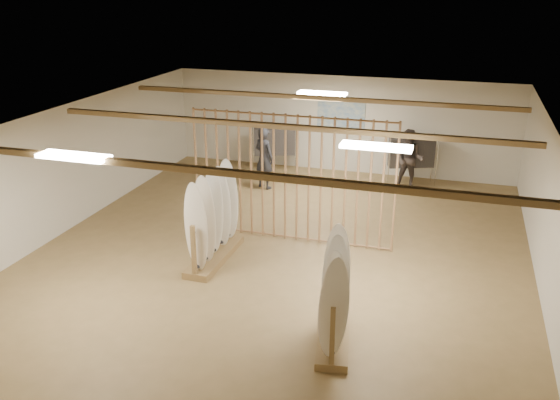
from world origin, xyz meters
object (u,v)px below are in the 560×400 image
(rack_left, at_px, (214,231))
(rack_right, at_px, (334,310))
(shopper_b, at_px, (409,156))
(shopper_a, at_px, (264,154))
(clothing_rack_a, at_px, (275,141))
(clothing_rack_b, at_px, (412,152))

(rack_left, bearing_deg, rack_right, -36.46)
(rack_left, bearing_deg, shopper_b, 59.56)
(rack_left, distance_m, rack_right, 3.68)
(rack_right, height_order, shopper_a, shopper_a)
(clothing_rack_a, relative_size, clothing_rack_b, 0.97)
(shopper_a, bearing_deg, clothing_rack_b, -132.34)
(rack_right, relative_size, shopper_b, 0.95)
(rack_left, xyz_separation_m, shopper_b, (3.30, 5.59, 0.29))
(clothing_rack_a, xyz_separation_m, shopper_a, (0.20, -1.54, 0.06))
(shopper_b, bearing_deg, shopper_a, -155.57)
(shopper_a, bearing_deg, rack_left, 122.20)
(rack_right, xyz_separation_m, shopper_a, (-3.40, 6.69, 0.36))
(rack_right, distance_m, shopper_b, 7.80)
(clothing_rack_b, bearing_deg, clothing_rack_a, 157.39)
(rack_left, bearing_deg, clothing_rack_b, 60.96)
(clothing_rack_b, relative_size, shopper_a, 0.74)
(rack_left, height_order, clothing_rack_b, rack_left)
(clothing_rack_a, relative_size, shopper_a, 0.72)
(rack_right, bearing_deg, shopper_a, 107.04)
(rack_left, distance_m, shopper_a, 4.53)
(clothing_rack_a, bearing_deg, shopper_a, -101.39)
(shopper_a, bearing_deg, rack_right, 143.48)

